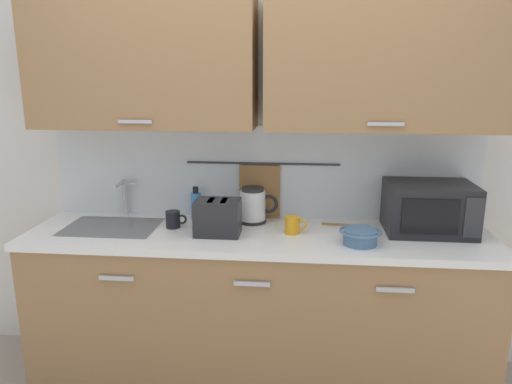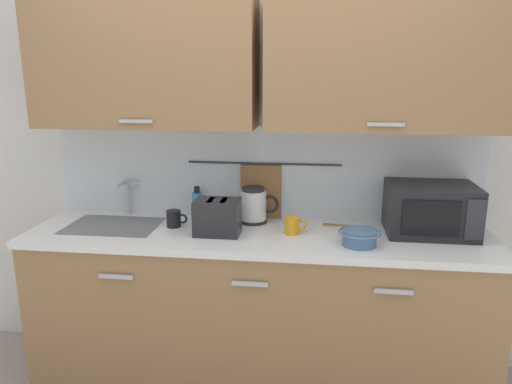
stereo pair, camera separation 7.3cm
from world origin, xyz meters
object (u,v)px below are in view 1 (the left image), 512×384
microwave (429,208)px  electric_kettle (253,205)px  toaster (218,217)px  mug_by_kettle (293,225)px  wooden_spoon (352,225)px  dish_soap_bottle (196,205)px  mug_near_sink (173,219)px  mixing_bowl (360,236)px

microwave → electric_kettle: (-0.97, 0.08, -0.03)m
toaster → mug_by_kettle: (0.40, 0.05, -0.05)m
microwave → wooden_spoon: (-0.40, 0.06, -0.13)m
microwave → dish_soap_bottle: bearing=175.3°
microwave → toaster: (-1.13, -0.16, -0.04)m
dish_soap_bottle → wooden_spoon: dish_soap_bottle is taller
mug_by_kettle → toaster: bearing=-172.3°
microwave → mug_near_sink: (-1.40, -0.07, -0.09)m
mug_near_sink → mug_by_kettle: 0.67m
mixing_bowl → electric_kettle: bearing=151.1°
mug_near_sink → toaster: (0.27, -0.09, 0.05)m
electric_kettle → dish_soap_bottle: bearing=174.9°
dish_soap_bottle → mug_near_sink: (-0.09, -0.17, -0.04)m
electric_kettle → mug_by_kettle: bearing=-37.8°
microwave → mug_near_sink: size_ratio=3.83×
mug_near_sink → mixing_bowl: mug_near_sink is taller
mixing_bowl → toaster: (-0.74, 0.08, 0.05)m
mug_by_kettle → wooden_spoon: (0.33, 0.16, -0.04)m
dish_soap_bottle → mug_by_kettle: dish_soap_bottle is taller
microwave → mug_by_kettle: size_ratio=3.83×
mug_near_sink → toaster: size_ratio=0.47×
dish_soap_bottle → electric_kettle: bearing=-5.1°
wooden_spoon → microwave: bearing=-8.0°
mixing_bowl → wooden_spoon: bearing=91.8°
mixing_bowl → toaster: bearing=173.7°
dish_soap_bottle → wooden_spoon: bearing=-3.2°
mixing_bowl → mug_near_sink: bearing=170.2°
electric_kettle → mug_near_sink: electric_kettle is taller
electric_kettle → microwave: bearing=-4.6°
dish_soap_bottle → toaster: bearing=-56.2°
mug_near_sink → mug_by_kettle: (0.67, -0.04, 0.00)m
microwave → dish_soap_bottle: size_ratio=2.35×
dish_soap_bottle → mug_by_kettle: bearing=-20.1°
mixing_bowl → mug_by_kettle: 0.37m
mixing_bowl → microwave: bearing=31.7°
mug_near_sink → mixing_bowl: bearing=-9.8°
mug_by_kettle → wooden_spoon: mug_by_kettle is taller
dish_soap_bottle → wooden_spoon: 0.92m
microwave → dish_soap_bottle: 1.32m
electric_kettle → dish_soap_bottle: 0.35m
mixing_bowl → toaster: size_ratio=0.84×
dish_soap_bottle → mug_by_kettle: (0.58, -0.21, -0.04)m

